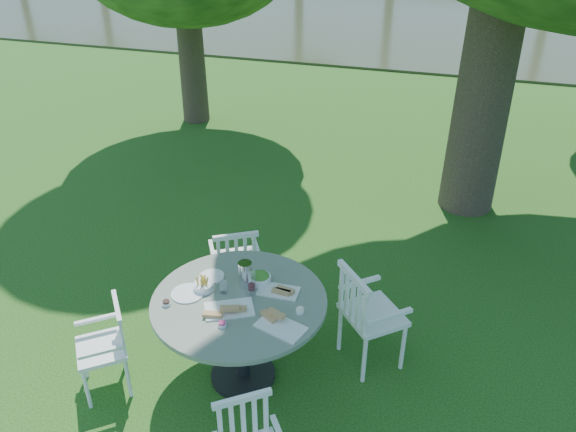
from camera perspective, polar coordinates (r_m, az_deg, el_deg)
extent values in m
plane|color=#113B0C|center=(5.96, -0.59, -8.03)|extent=(140.00, 140.00, 0.00)
cylinder|color=black|center=(5.10, -4.58, -15.74)|extent=(0.56, 0.56, 0.04)
cylinder|color=black|center=(4.82, -4.77, -12.36)|extent=(0.12, 0.12, 0.77)
cylinder|color=slate|center=(4.56, -4.98, -8.58)|extent=(1.41, 1.41, 0.04)
cylinder|color=white|center=(5.10, 11.60, -12.91)|extent=(0.04, 0.04, 0.49)
cylinder|color=white|center=(5.36, 9.00, -10.14)|extent=(0.04, 0.04, 0.49)
cylinder|color=white|center=(4.93, 7.75, -14.29)|extent=(0.04, 0.04, 0.49)
cylinder|color=white|center=(5.20, 5.29, -11.33)|extent=(0.04, 0.04, 0.49)
cube|color=white|center=(4.97, 8.63, -9.86)|extent=(0.67, 0.67, 0.04)
cube|color=white|center=(4.74, 6.59, -8.47)|extent=(0.36, 0.40, 0.50)
cylinder|color=white|center=(6.01, -3.75, -5.22)|extent=(0.03, 0.03, 0.43)
cylinder|color=white|center=(5.97, -7.38, -5.66)|extent=(0.03, 0.03, 0.43)
cylinder|color=white|center=(5.73, -3.17, -7.14)|extent=(0.03, 0.03, 0.43)
cylinder|color=white|center=(5.70, -6.98, -7.61)|extent=(0.03, 0.03, 0.43)
cube|color=white|center=(5.71, -5.43, -4.49)|extent=(0.58, 0.57, 0.04)
cube|color=white|center=(5.45, -5.24, -3.85)|extent=(0.40, 0.26, 0.44)
cylinder|color=white|center=(5.26, -20.06, -13.49)|extent=(0.03, 0.03, 0.41)
cylinder|color=white|center=(4.99, -19.77, -16.22)|extent=(0.03, 0.03, 0.41)
cylinder|color=white|center=(5.25, -16.46, -12.86)|extent=(0.03, 0.03, 0.41)
cylinder|color=white|center=(4.98, -15.93, -15.55)|extent=(0.03, 0.03, 0.41)
cube|color=white|center=(4.97, -18.46, -12.65)|extent=(0.56, 0.56, 0.04)
cube|color=white|center=(4.84, -16.68, -10.58)|extent=(0.29, 0.35, 0.42)
cube|color=white|center=(4.01, -4.57, -19.82)|extent=(0.35, 0.27, 0.41)
cube|color=white|center=(4.44, -5.98, -9.40)|extent=(0.44, 0.38, 0.01)
cube|color=white|center=(4.26, -0.73, -11.20)|extent=(0.41, 0.31, 0.01)
cube|color=white|center=(4.60, -0.98, -7.63)|extent=(0.34, 0.20, 0.01)
cylinder|color=white|center=(4.65, -10.15, -7.74)|extent=(0.27, 0.27, 0.01)
cylinder|color=white|center=(4.81, -7.75, -6.09)|extent=(0.21, 0.21, 0.01)
cylinder|color=white|center=(4.66, -8.59, -7.11)|extent=(0.16, 0.16, 0.06)
cylinder|color=white|center=(4.70, -2.85, -6.41)|extent=(0.18, 0.18, 0.06)
cylinder|color=silver|center=(4.61, -4.36, -5.96)|extent=(0.12, 0.12, 0.23)
cylinder|color=white|center=(4.53, -3.74, -6.90)|extent=(0.07, 0.07, 0.20)
cylinder|color=white|center=(4.69, -6.86, -6.38)|extent=(0.06, 0.06, 0.10)
cylinder|color=white|center=(4.59, -6.57, -7.21)|extent=(0.06, 0.06, 0.11)
cylinder|color=white|center=(4.30, -6.71, -10.93)|extent=(0.06, 0.06, 0.03)
cylinder|color=white|center=(4.33, -1.09, -10.28)|extent=(0.07, 0.07, 0.03)
cylinder|color=white|center=(4.39, 1.23, -9.62)|extent=(0.07, 0.07, 0.03)
cylinder|color=white|center=(4.56, -12.25, -8.69)|extent=(0.07, 0.07, 0.03)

